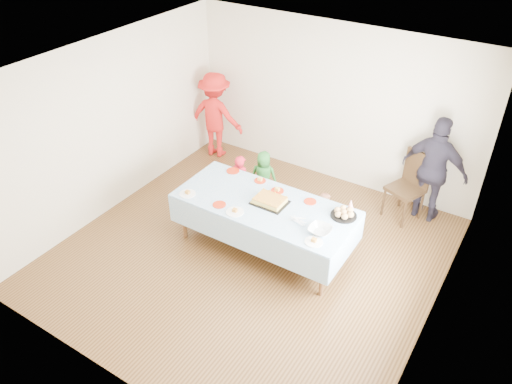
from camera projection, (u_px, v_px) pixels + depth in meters
ground at (251, 253)px, 7.15m from camera, size 5.00×5.00×0.00m
room_walls at (254, 145)px, 6.14m from camera, size 5.04×5.04×2.72m
party_table at (264, 206)px, 6.86m from camera, size 2.50×1.10×0.78m
birthday_cake at (270, 201)px, 6.81m from camera, size 0.47×0.36×0.08m
rolls_tray at (344, 213)px, 6.56m from camera, size 0.35×0.35×0.11m
punch_bowl at (320, 230)px, 6.28m from camera, size 0.29×0.29×0.07m
party_hat at (351, 205)px, 6.63m from camera, size 0.11×0.11×0.18m
fork_pile at (297, 220)px, 6.45m from camera, size 0.24×0.18×0.07m
plate_red_far_a at (233, 171)px, 7.51m from camera, size 0.20×0.20×0.01m
plate_red_far_b at (260, 181)px, 7.29m from camera, size 0.17×0.17×0.01m
plate_red_far_c at (277, 191)px, 7.07m from camera, size 0.19×0.19×0.01m
plate_red_far_d at (310, 201)px, 6.85m from camera, size 0.18×0.18×0.01m
plate_red_near at (219, 205)px, 6.79m from camera, size 0.18×0.18×0.01m
plate_white_left at (188, 194)px, 7.01m from camera, size 0.23×0.23×0.01m
plate_white_mid at (235, 212)px, 6.65m from camera, size 0.24×0.24×0.01m
plate_white_right at (314, 242)px, 6.14m from camera, size 0.23×0.23×0.01m
dining_chair at (410, 182)px, 7.58m from camera, size 0.62×0.62×1.09m
toddler_left at (241, 182)px, 7.86m from camera, size 0.35×0.24×0.93m
toddler_mid at (264, 177)px, 8.00m from camera, size 0.50×0.40×0.90m
toddler_right at (322, 215)px, 7.27m from camera, size 0.41×0.34×0.76m
adult_left at (216, 115)px, 9.09m from camera, size 1.10×0.73×1.59m
adult_right at (434, 170)px, 7.40m from camera, size 1.04×0.53×1.70m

